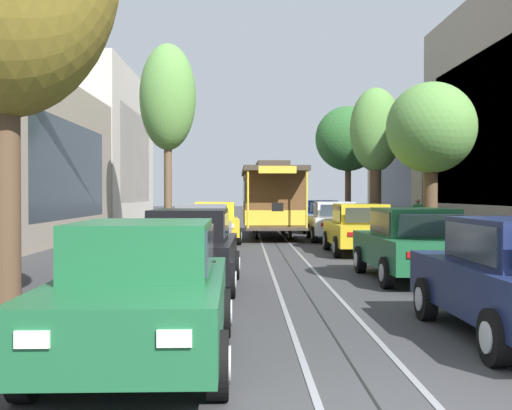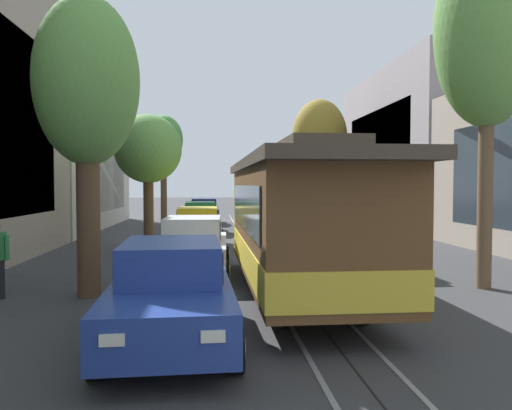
# 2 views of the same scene
# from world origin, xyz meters

# --- Properties ---
(ground_plane) EXTENTS (160.00, 160.00, 0.00)m
(ground_plane) POSITION_xyz_m (0.00, 18.30, 0.00)
(ground_plane) COLOR #38383A
(trolley_track_rails) EXTENTS (1.14, 53.75, 0.01)m
(trolley_track_rails) POSITION_xyz_m (0.00, 20.88, 0.00)
(trolley_track_rails) COLOR gray
(trolley_track_rails) RESTS_ON ground
(parked_car_green_near_left) EXTENTS (2.04, 4.38, 1.58)m
(parked_car_green_near_left) POSITION_xyz_m (-2.33, 2.31, 0.80)
(parked_car_green_near_left) COLOR #1E6038
(parked_car_green_near_left) RESTS_ON ground
(parked_car_black_second_left) EXTENTS (2.06, 4.39, 1.58)m
(parked_car_black_second_left) POSITION_xyz_m (-2.31, 8.27, 0.80)
(parked_car_black_second_left) COLOR black
(parked_car_black_second_left) RESTS_ON ground
(parked_car_grey_mid_left) EXTENTS (2.06, 4.39, 1.58)m
(parked_car_grey_mid_left) POSITION_xyz_m (-2.48, 14.91, 0.80)
(parked_car_grey_mid_left) COLOR slate
(parked_car_grey_mid_left) RESTS_ON ground
(parked_car_yellow_fourth_left) EXTENTS (2.13, 4.42, 1.58)m
(parked_car_yellow_fourth_left) POSITION_xyz_m (-2.36, 20.76, 0.80)
(parked_car_yellow_fourth_left) COLOR gold
(parked_car_yellow_fourth_left) RESTS_ON ground
(parked_car_navy_near_right) EXTENTS (2.04, 4.38, 1.58)m
(parked_car_navy_near_right) POSITION_xyz_m (2.43, 3.37, 0.80)
(parked_car_navy_near_right) COLOR #19234C
(parked_car_navy_near_right) RESTS_ON ground
(parked_car_green_second_right) EXTENTS (2.07, 4.39, 1.58)m
(parked_car_green_second_right) POSITION_xyz_m (2.51, 9.38, 0.80)
(parked_car_green_second_right) COLOR #1E6038
(parked_car_green_second_right) RESTS_ON ground
(parked_car_yellow_mid_right) EXTENTS (2.02, 4.37, 1.58)m
(parked_car_yellow_mid_right) POSITION_xyz_m (2.46, 15.76, 0.80)
(parked_car_yellow_mid_right) COLOR gold
(parked_car_yellow_mid_right) RESTS_ON ground
(parked_car_white_fourth_right) EXTENTS (2.08, 4.39, 1.58)m
(parked_car_white_fourth_right) POSITION_xyz_m (2.42, 21.67, 0.80)
(parked_car_white_fourth_right) COLOR silver
(parked_car_white_fourth_right) RESTS_ON ground
(parked_car_blue_fifth_right) EXTENTS (2.11, 4.41, 1.58)m
(parked_car_blue_fifth_right) POSITION_xyz_m (2.52, 27.59, 0.80)
(parked_car_blue_fifth_right) COLOR #233D93
(parked_car_blue_fifth_right) RESTS_ON ground
(street_tree_kerb_left_near) EXTENTS (3.39, 3.21, 7.69)m
(street_tree_kerb_left_near) POSITION_xyz_m (-4.68, 4.60, 5.29)
(street_tree_kerb_left_near) COLOR brown
(street_tree_kerb_left_near) RESTS_ON ground
(street_tree_kerb_left_second) EXTENTS (2.46, 2.39, 8.47)m
(street_tree_kerb_left_second) POSITION_xyz_m (-4.55, 23.97, 6.07)
(street_tree_kerb_left_second) COLOR brown
(street_tree_kerb_left_second) RESTS_ON ground
(street_tree_kerb_right_near) EXTENTS (2.28, 2.21, 6.52)m
(street_tree_kerb_right_near) POSITION_xyz_m (4.74, 5.35, 4.99)
(street_tree_kerb_right_near) COLOR brown
(street_tree_kerb_right_near) RESTS_ON ground
(street_tree_kerb_right_second) EXTENTS (2.68, 2.91, 5.27)m
(street_tree_kerb_right_second) POSITION_xyz_m (4.45, 14.82, 3.85)
(street_tree_kerb_right_second) COLOR brown
(street_tree_kerb_right_second) RESTS_ON ground
(street_tree_kerb_right_mid) EXTENTS (2.28, 2.14, 6.59)m
(street_tree_kerb_right_mid) POSITION_xyz_m (4.61, 24.06, 4.59)
(street_tree_kerb_right_mid) COLOR brown
(street_tree_kerb_right_mid) RESTS_ON ground
(cable_car_trolley) EXTENTS (2.68, 9.15, 3.28)m
(cable_car_trolley) POSITION_xyz_m (0.00, 24.74, 1.66)
(cable_car_trolley) COLOR brown
(cable_car_trolley) RESTS_ON ground
(motorcycle_with_rider) EXTENTS (0.56, 1.99, 1.37)m
(motorcycle_with_rider) POSITION_xyz_m (-1.83, 2.91, 0.65)
(motorcycle_with_rider) COLOR black
(motorcycle_with_rider) RESTS_ON ground
(pedestrian_on_right_pavement) EXTENTS (0.55, 0.42, 1.68)m
(pedestrian_on_right_pavement) POSITION_xyz_m (-6.06, 3.41, 0.95)
(pedestrian_on_right_pavement) COLOR black
(pedestrian_on_right_pavement) RESTS_ON ground
(fire_hydrant) EXTENTS (0.40, 0.22, 0.84)m
(fire_hydrant) POSITION_xyz_m (3.83, 5.47, 0.42)
(fire_hydrant) COLOR gold
(fire_hydrant) RESTS_ON ground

